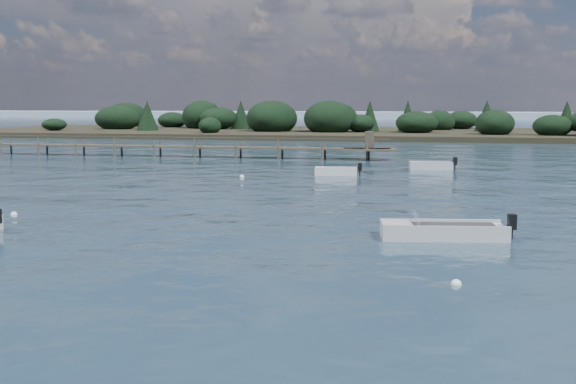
% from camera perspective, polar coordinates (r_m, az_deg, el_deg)
% --- Properties ---
extents(ground, '(400.00, 400.00, 0.00)m').
position_cam_1_polar(ground, '(81.35, 4.49, 3.24)').
color(ground, '#182B3A').
rests_on(ground, ground).
extents(tender_far_white, '(3.53, 1.55, 1.19)m').
position_cam_1_polar(tender_far_white, '(53.98, 3.82, 1.51)').
color(tender_far_white, silver).
rests_on(tender_far_white, ground).
extents(dinghy_mid_white_b, '(5.39, 2.58, 1.32)m').
position_cam_1_polar(dinghy_mid_white_b, '(29.43, 12.12, -3.25)').
color(dinghy_mid_white_b, '#ABB1B3').
rests_on(dinghy_mid_white_b, ground).
extents(tender_far_grey_b, '(3.86, 1.86, 1.30)m').
position_cam_1_polar(tender_far_grey_b, '(59.56, 11.22, 1.92)').
color(tender_far_grey_b, '#ABB1B3').
rests_on(tender_far_grey_b, ground).
extents(buoy_b, '(0.32, 0.32, 0.32)m').
position_cam_1_polar(buoy_b, '(22.14, 13.15, -7.13)').
color(buoy_b, white).
rests_on(buoy_b, ground).
extents(buoy_c, '(0.32, 0.32, 0.32)m').
position_cam_1_polar(buoy_c, '(37.19, -20.84, -1.70)').
color(buoy_c, white).
rests_on(buoy_c, ground).
extents(buoy_d, '(0.32, 0.32, 0.32)m').
position_cam_1_polar(buoy_d, '(30.94, 16.92, -3.23)').
color(buoy_d, white).
rests_on(buoy_d, ground).
extents(buoy_e, '(0.32, 0.32, 0.32)m').
position_cam_1_polar(buoy_e, '(52.78, -3.66, 1.20)').
color(buoy_e, white).
rests_on(buoy_e, ground).
extents(jetty, '(64.50, 3.20, 3.40)m').
position_cam_1_polar(jetty, '(75.96, -13.29, 3.55)').
color(jetty, '#474034').
rests_on(jetty, ground).
extents(far_headland, '(190.00, 40.00, 5.80)m').
position_cam_1_polar(far_headland, '(121.30, 18.97, 5.05)').
color(far_headland, black).
rests_on(far_headland, ground).
extents(distant_haze, '(280.00, 20.00, 2.40)m').
position_cam_1_polar(distant_haze, '(270.06, -9.76, 5.80)').
color(distant_haze, '#97A8BA').
rests_on(distant_haze, ground).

